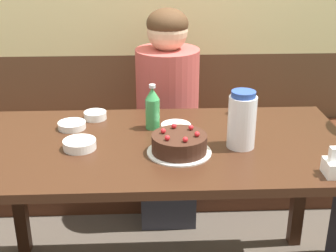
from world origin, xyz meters
The scene contains 11 objects.
bench_seat centered at (0.00, 0.83, 0.22)m, with size 2.78×0.38×0.43m.
dining_table centered at (0.00, 0.00, 0.66)m, with size 1.51×0.76×0.75m.
birthday_cake centered at (0.06, -0.09, 0.79)m, with size 0.25×0.25×0.09m.
water_pitcher centered at (0.30, -0.05, 0.86)m, with size 0.11×0.11×0.23m.
soju_bottle centered at (-0.04, 0.15, 0.84)m, with size 0.06×0.06×0.19m.
bowl_soup_white centered at (-0.29, 0.27, 0.77)m, with size 0.10×0.10×0.03m.
bowl_rice_small centered at (-0.32, -0.04, 0.77)m, with size 0.13×0.13×0.04m.
bowl_side_dish centered at (0.06, 0.11, 0.77)m, with size 0.13×0.13×0.03m.
bowl_sauce_shallow centered at (-0.38, 0.16, 0.76)m, with size 0.12×0.12×0.03m.
glass_water_tall centered at (0.37, 0.30, 0.79)m, with size 0.07×0.07×0.09m.
person_pale_blue_shirt centered at (0.05, 0.64, 0.57)m, with size 0.33×0.34×1.18m.
Camera 1 is at (-0.06, -1.69, 1.53)m, focal length 50.00 mm.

